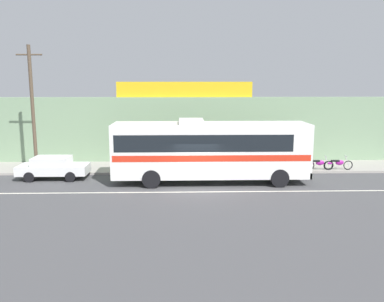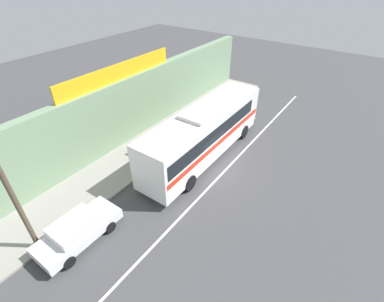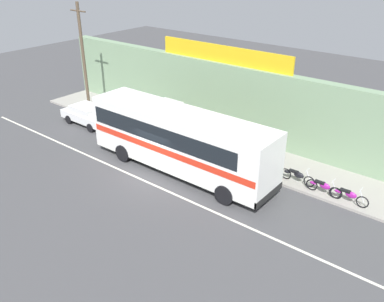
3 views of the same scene
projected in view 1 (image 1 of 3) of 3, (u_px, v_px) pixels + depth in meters
ground_plane at (196, 188)px, 22.52m from camera, size 70.00×70.00×0.00m
sidewalk_slab at (194, 167)px, 27.62m from camera, size 30.00×3.60×0.14m
storefront_facade at (193, 130)px, 29.33m from camera, size 30.00×0.70×4.80m
storefront_billboard at (185, 89)px, 28.80m from camera, size 9.82×0.12×1.10m
road_center_stripe at (197, 192)px, 21.73m from camera, size 30.00×0.14×0.01m
intercity_bus at (209, 148)px, 23.45m from camera, size 11.40×2.68×3.78m
parked_car at (53, 167)px, 24.55m from camera, size 4.20×1.85×1.37m
utility_pole at (33, 108)px, 25.15m from camera, size 1.60×0.22×8.02m
motorcycle_purple at (338, 164)px, 26.42m from camera, size 1.90×0.56×0.94m
motorcycle_blue at (319, 164)px, 26.38m from camera, size 1.85×0.56×0.94m
motorcycle_black at (295, 163)px, 26.54m from camera, size 1.95×0.56×0.94m
pedestrian_near_shop at (170, 154)px, 26.85m from camera, size 0.30×0.48×1.66m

